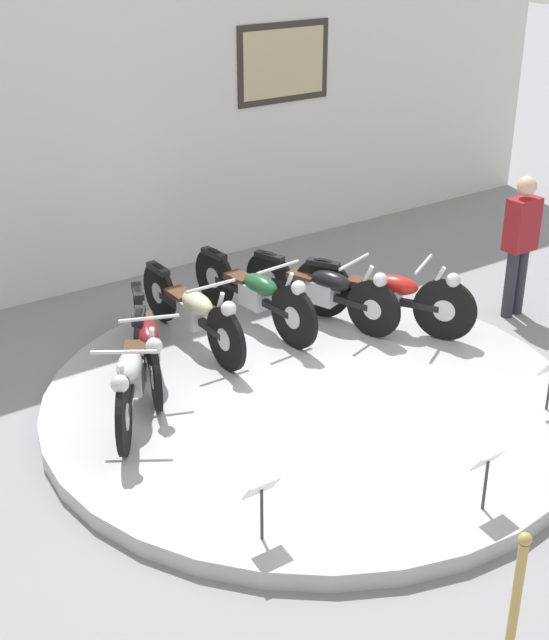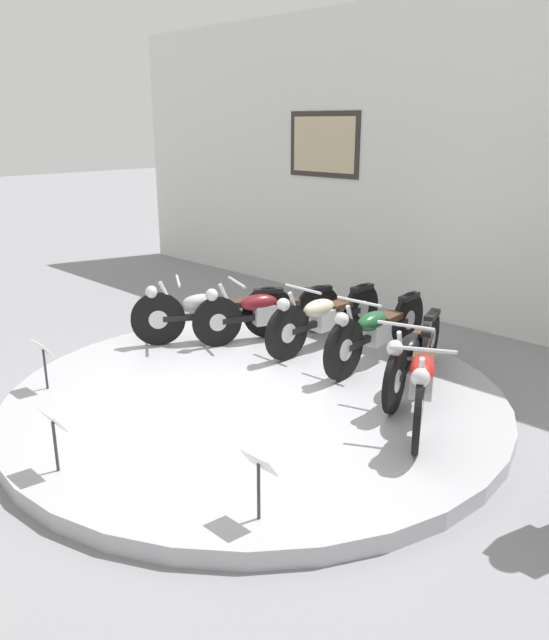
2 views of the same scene
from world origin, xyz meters
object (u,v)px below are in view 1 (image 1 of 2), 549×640
object	(u,v)px
motorcycle_red	(386,294)
stanchion_post_left_of_entry	(512,624)
motorcycle_black	(323,288)
motorcycle_silver	(132,372)
motorcycle_maroon	(147,339)
info_placard_front_left	(262,496)
motorcycle_green	(255,292)
visitor_standing	(520,239)
motorcycle_cream	(193,310)
info_placard_front_centre	(487,468)

from	to	relation	value
motorcycle_red	stanchion_post_left_of_entry	xyz separation A→B (m)	(-2.37, -3.82, -0.20)
motorcycle_black	stanchion_post_left_of_entry	xyz separation A→B (m)	(-1.95, -4.34, -0.19)
motorcycle_silver	motorcycle_maroon	world-z (taller)	motorcycle_silver
motorcycle_silver	motorcycle_black	distance (m)	2.59
motorcycle_black	info_placard_front_left	bearing A→B (deg)	-134.69
motorcycle_green	motorcycle_black	world-z (taller)	motorcycle_green
motorcycle_red	visitor_standing	bearing A→B (deg)	-11.79
motorcycle_cream	motorcycle_green	distance (m)	0.76
motorcycle_cream	info_placard_front_centre	bearing A→B (deg)	-84.02
motorcycle_green	info_placard_front_left	distance (m)	3.51
motorcycle_green	visitor_standing	distance (m)	2.99
motorcycle_red	info_placard_front_left	distance (m)	3.68
motorcycle_black	stanchion_post_left_of_entry	size ratio (longest dim) A/B	1.85
motorcycle_silver	visitor_standing	distance (m)	4.62
motorcycle_black	motorcycle_red	bearing A→B (deg)	-51.18
stanchion_post_left_of_entry	visitor_standing	bearing A→B (deg)	40.92
motorcycle_green	stanchion_post_left_of_entry	world-z (taller)	stanchion_post_left_of_entry
info_placard_front_centre	motorcycle_black	bearing A→B (deg)	72.29
info_placard_front_centre	stanchion_post_left_of_entry	xyz separation A→B (m)	(-0.90, -1.05, -0.18)
motorcycle_green	motorcycle_maroon	bearing A→B (deg)	-168.10
motorcycle_silver	stanchion_post_left_of_entry	world-z (taller)	stanchion_post_left_of_entry
motorcycle_black	visitor_standing	size ratio (longest dim) A/B	1.17
motorcycle_black	stanchion_post_left_of_entry	world-z (taller)	stanchion_post_left_of_entry
motorcycle_red	motorcycle_green	bearing A→B (deg)	142.90
motorcycle_red	motorcycle_maroon	bearing A→B (deg)	168.24
motorcycle_maroon	info_placard_front_left	bearing A→B (deg)	-100.57
info_placard_front_left	motorcycle_silver	bearing A→B (deg)	88.18
motorcycle_silver	motorcycle_black	world-z (taller)	motorcycle_silver
motorcycle_green	motorcycle_black	xyz separation A→B (m)	(0.67, -0.30, -0.02)
motorcycle_silver	motorcycle_cream	size ratio (longest dim) A/B	0.85
stanchion_post_left_of_entry	info_placard_front_left	bearing A→B (deg)	110.67
info_placard_front_centre	motorcycle_red	bearing A→B (deg)	61.94
motorcycle_cream	motorcycle_red	xyz separation A→B (m)	(1.85, -0.83, 0.01)
motorcycle_green	info_placard_front_left	size ratio (longest dim) A/B	3.93
motorcycle_silver	info_placard_front_centre	bearing A→B (deg)	-61.90
motorcycle_silver	motorcycle_black	xyz separation A→B (m)	(2.53, 0.53, -0.01)
motorcycle_red	info_placard_front_centre	bearing A→B (deg)	-118.06
motorcycle_cream	info_placard_front_centre	distance (m)	3.62
motorcycle_red	visitor_standing	size ratio (longest dim) A/B	1.10
info_placard_front_centre	motorcycle_cream	bearing A→B (deg)	95.98
visitor_standing	motorcycle_black	bearing A→B (deg)	157.14
motorcycle_maroon	motorcycle_black	bearing A→B (deg)	-0.01
info_placard_front_centre	stanchion_post_left_of_entry	bearing A→B (deg)	-130.63
info_placard_front_centre	motorcycle_green	bearing A→B (deg)	83.98
motorcycle_black	info_placard_front_centre	size ratio (longest dim) A/B	3.69
motorcycle_maroon	motorcycle_green	world-z (taller)	motorcycle_green
info_placard_front_left	stanchion_post_left_of_entry	bearing A→B (deg)	-69.33
info_placard_front_centre	motorcycle_silver	bearing A→B (deg)	118.10
motorcycle_silver	motorcycle_red	size ratio (longest dim) A/B	0.96
motorcycle_maroon	motorcycle_red	world-z (taller)	motorcycle_red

